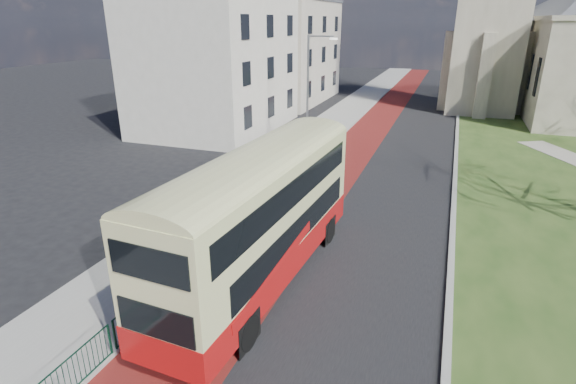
% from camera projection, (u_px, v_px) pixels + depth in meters
% --- Properties ---
extents(ground, '(160.00, 160.00, 0.00)m').
position_uv_depth(ground, '(274.00, 283.00, 16.55)').
color(ground, black).
rests_on(ground, ground).
extents(road_carriageway, '(9.00, 120.00, 0.01)m').
position_uv_depth(road_carriageway, '(391.00, 149.00, 33.61)').
color(road_carriageway, black).
rests_on(road_carriageway, ground).
extents(bus_lane, '(3.40, 120.00, 0.01)m').
position_uv_depth(bus_lane, '(356.00, 146.00, 34.47)').
color(bus_lane, '#591414').
rests_on(bus_lane, ground).
extents(pavement_west, '(4.00, 120.00, 0.12)m').
position_uv_depth(pavement_west, '(308.00, 141.00, 35.67)').
color(pavement_west, gray).
rests_on(pavement_west, ground).
extents(kerb_west, '(0.25, 120.00, 0.13)m').
position_uv_depth(kerb_west, '(333.00, 143.00, 35.03)').
color(kerb_west, '#999993').
rests_on(kerb_west, ground).
extents(kerb_east, '(0.25, 80.00, 0.13)m').
position_uv_depth(kerb_east, '(456.00, 147.00, 33.88)').
color(kerb_east, '#999993').
rests_on(kerb_east, ground).
extents(pedestrian_railing, '(0.07, 24.00, 1.12)m').
position_uv_depth(pedestrian_railing, '(247.00, 216.00, 20.80)').
color(pedestrian_railing, '#0B3322').
rests_on(pedestrian_railing, ground).
extents(street_block_near, '(10.30, 14.30, 13.00)m').
position_uv_depth(street_block_near, '(215.00, 52.00, 37.97)').
color(street_block_near, beige).
rests_on(street_block_near, ground).
extents(street_block_far, '(10.30, 16.30, 11.50)m').
position_uv_depth(street_block_far, '(282.00, 50.00, 52.28)').
color(street_block_far, '#BCB29F').
rests_on(street_block_far, ground).
extents(streetlamp, '(2.13, 0.18, 8.00)m').
position_uv_depth(streetlamp, '(310.00, 87.00, 32.08)').
color(streetlamp, gray).
rests_on(streetlamp, pavement_west).
extents(bus, '(3.37, 11.70, 4.83)m').
position_uv_depth(bus, '(261.00, 212.00, 15.75)').
color(bus, '#A60F0F').
rests_on(bus, ground).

